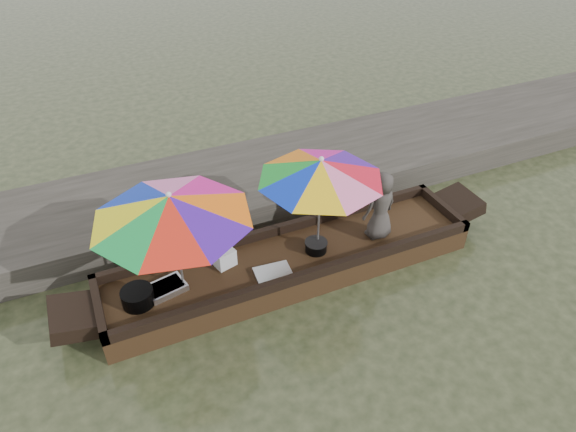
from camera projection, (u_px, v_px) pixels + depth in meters
name	position (u px, v px, depth m)	size (l,w,h in m)	color
water	(291.00, 273.00, 7.70)	(80.00, 80.00, 0.00)	#262E1A
dock	(240.00, 186.00, 9.16)	(22.00, 2.20, 0.50)	#2D2B26
boat_hull	(291.00, 264.00, 7.59)	(5.51, 1.20, 0.35)	black
cooking_pot	(138.00, 297.00, 6.66)	(0.42, 0.42, 0.22)	black
tray_crayfish	(166.00, 288.00, 6.88)	(0.51, 0.35, 0.09)	silver
tray_scallop	(273.00, 273.00, 7.14)	(0.51, 0.35, 0.06)	silver
charcoal_grill	(316.00, 247.00, 7.53)	(0.32, 0.32, 0.15)	black
supply_bag	(224.00, 258.00, 7.25)	(0.28, 0.22, 0.26)	silver
vendor	(381.00, 206.00, 7.54)	(0.54, 0.35, 1.11)	#3A3632
umbrella_bow	(177.00, 243.00, 6.50)	(2.03, 2.03, 1.55)	#E5148D
umbrella_stern	(319.00, 205.00, 7.17)	(1.76, 1.76, 1.55)	#4914A5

